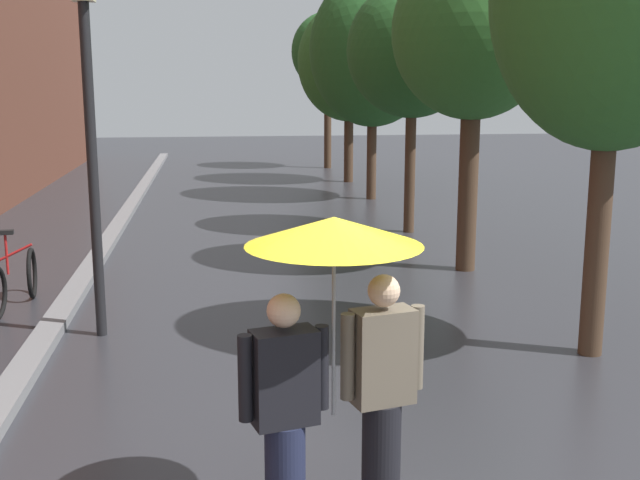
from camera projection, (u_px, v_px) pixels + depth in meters
kerb_strip at (108, 241)px, 14.43m from camera, size 0.30×36.00×0.12m
street_tree_1 at (474, 34)px, 11.73m from camera, size 2.46×2.46×4.97m
street_tree_2 at (413, 51)px, 14.93m from camera, size 2.52×2.52×4.81m
street_tree_3 at (373, 51)px, 19.37m from camera, size 3.15×3.15×5.58m
street_tree_4 at (349, 62)px, 22.92m from camera, size 3.03×3.03×5.26m
street_tree_5 at (328, 52)px, 26.73m from camera, size 2.48×2.48×5.30m
couple_under_umbrella at (335, 328)px, 4.93m from camera, size 1.23×1.11×2.09m
street_lamp_post at (90, 129)px, 8.74m from camera, size 0.24×0.24×4.08m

